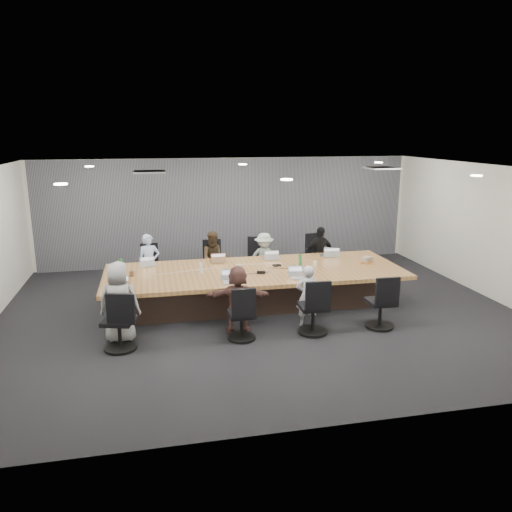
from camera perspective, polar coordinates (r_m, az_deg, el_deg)
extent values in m
cube|color=black|center=(9.90, 0.49, -6.46)|extent=(10.00, 8.00, 0.00)
cube|color=white|center=(9.29, 0.52, 9.93)|extent=(10.00, 8.00, 0.00)
cube|color=silver|center=(13.36, -3.23, 5.13)|extent=(10.00, 0.00, 2.80)
cube|color=silver|center=(5.82, 9.14, -6.98)|extent=(10.00, 0.00, 2.80)
cube|color=silver|center=(11.63, 25.33, 2.45)|extent=(0.00, 8.00, 2.80)
cube|color=slate|center=(13.29, -3.18, 5.08)|extent=(9.80, 0.04, 2.80)
cube|color=#36261F|center=(10.25, -0.12, -3.77)|extent=(4.80, 1.40, 0.66)
cube|color=#AB7842|center=(10.14, -0.12, -1.78)|extent=(6.00, 2.20, 0.08)
imported|color=#A8C0E6|center=(11.26, -12.10, -0.79)|extent=(0.51, 0.37, 1.29)
cube|color=#B2B2B7|center=(10.70, -12.11, -0.99)|extent=(0.34, 0.27, 0.02)
imported|color=#382C1C|center=(11.34, -4.75, -0.39)|extent=(0.63, 0.49, 1.30)
cube|color=#8C6647|center=(10.79, -4.39, -0.59)|extent=(0.33, 0.23, 0.02)
imported|color=#94A096|center=(11.55, 0.92, -0.31)|extent=(0.80, 0.49, 1.21)
cube|color=#B2B2B7|center=(10.99, 1.56, -0.27)|extent=(0.33, 0.23, 0.02)
imported|color=black|center=(11.90, 7.25, 0.24)|extent=(0.79, 0.39, 1.30)
cube|color=#B2B2B7|center=(11.37, 8.17, 0.08)|extent=(0.40, 0.32, 0.02)
imported|color=gray|center=(8.68, -15.38, -5.11)|extent=(0.74, 0.54, 1.39)
cube|color=#8C6647|center=(9.18, -15.23, -3.69)|extent=(0.30, 0.21, 0.02)
imported|color=brown|center=(8.80, -2.08, -4.93)|extent=(1.17, 0.54, 1.22)
cube|color=#B2B2B7|center=(9.27, -2.68, -3.02)|extent=(0.37, 0.28, 0.02)
imported|color=#BABAC4|center=(9.10, 5.86, -4.57)|extent=(0.45, 0.33, 1.15)
cube|color=#B2B2B7|center=(9.55, 4.89, -2.54)|extent=(0.31, 0.24, 0.02)
cylinder|color=#2D7D3D|center=(10.42, -15.14, -0.96)|extent=(0.07, 0.07, 0.23)
cylinder|color=#2D7D3D|center=(10.33, 5.08, -0.57)|extent=(0.08, 0.08, 0.26)
cylinder|color=silver|center=(9.90, -6.30, -1.38)|extent=(0.08, 0.08, 0.22)
cylinder|color=white|center=(10.16, -2.00, -1.24)|extent=(0.10, 0.10, 0.10)
cylinder|color=white|center=(10.46, 6.77, -0.87)|extent=(0.10, 0.10, 0.10)
cylinder|color=brown|center=(9.96, -14.02, -1.96)|extent=(0.11, 0.11, 0.11)
cube|color=black|center=(9.74, -3.17, -2.14)|extent=(0.19, 0.16, 0.03)
cube|color=black|center=(10.41, 2.40, -1.07)|extent=(0.18, 0.13, 0.03)
cube|color=black|center=(9.82, 0.58, -1.89)|extent=(0.17, 0.08, 0.06)
cube|color=gray|center=(10.90, 12.51, -0.43)|extent=(0.28, 0.26, 0.13)
cube|color=#D76311|center=(10.86, 12.38, -0.72)|extent=(0.22, 0.18, 0.04)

